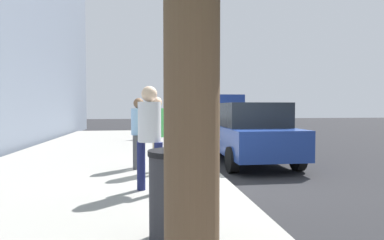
% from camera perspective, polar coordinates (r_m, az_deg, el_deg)
% --- Properties ---
extents(ground_plane, '(80.00, 80.00, 0.00)m').
position_cam_1_polar(ground_plane, '(7.33, 5.09, -10.64)').
color(ground_plane, '#232326').
rests_on(ground_plane, ground).
extents(sidewalk_slab, '(28.00, 6.00, 0.15)m').
position_cam_1_polar(sidewalk_slab, '(7.26, -19.05, -10.28)').
color(sidewalk_slab, gray).
rests_on(sidewalk_slab, ground_plane).
extents(parking_meter, '(0.36, 0.12, 1.41)m').
position_cam_1_polar(parking_meter, '(7.20, -0.08, -1.48)').
color(parking_meter, gray).
rests_on(parking_meter, sidewalk_slab).
extents(pedestrian_at_meter, '(0.52, 0.38, 1.73)m').
position_cam_1_polar(pedestrian_at_meter, '(7.19, -6.43, -1.53)').
color(pedestrian_at_meter, tan).
rests_on(pedestrian_at_meter, sidewalk_slab).
extents(pedestrian_bystander, '(0.42, 0.45, 1.86)m').
position_cam_1_polar(pedestrian_bystander, '(5.59, -7.69, -1.57)').
color(pedestrian_bystander, '#191E4C').
rests_on(pedestrian_bystander, sidewalk_slab).
extents(parking_officer, '(0.50, 0.37, 1.72)m').
position_cam_1_polar(parking_officer, '(7.84, -9.57, -1.28)').
color(parking_officer, '#47474C').
rests_on(parking_officer, sidewalk_slab).
extents(parked_sedan_near, '(4.41, 1.99, 1.77)m').
position_cam_1_polar(parked_sedan_near, '(9.52, 10.19, -2.24)').
color(parked_sedan_near, navy).
rests_on(parked_sedan_near, ground_plane).
extents(parked_van_far, '(5.23, 2.19, 2.18)m').
position_cam_1_polar(parked_van_far, '(15.52, 2.96, 0.84)').
color(parked_van_far, navy).
rests_on(parked_van_far, ground_plane).
extents(traffic_signal, '(0.24, 0.44, 3.60)m').
position_cam_1_polar(traffic_signal, '(16.20, -3.92, 5.56)').
color(traffic_signal, black).
rests_on(traffic_signal, sidewalk_slab).
extents(trash_bin, '(0.59, 0.59, 1.01)m').
position_cam_1_polar(trash_bin, '(3.63, -3.23, -13.33)').
color(trash_bin, '#2D2D33').
rests_on(trash_bin, sidewalk_slab).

